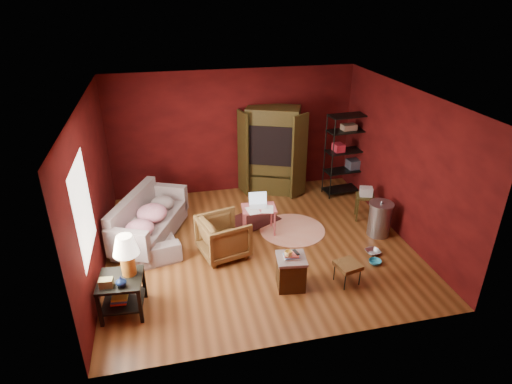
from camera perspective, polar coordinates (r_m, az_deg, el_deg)
room at (r=7.41m, az=0.07°, el=2.06°), size 5.54×5.04×2.84m
sofa at (r=8.26m, az=-13.93°, el=-4.16°), size 0.88×1.93×0.73m
armchair at (r=7.63m, az=-4.37°, el=-5.72°), size 0.91×0.95×0.81m
pet_bowl_steel at (r=8.05m, az=15.39°, el=-7.14°), size 0.27×0.10×0.26m
pet_bowl_turquoise at (r=7.81m, az=15.65°, el=-8.53°), size 0.22×0.09×0.22m
vase at (r=6.39m, az=-17.55°, el=-11.31°), size 0.20×0.20×0.15m
mug at (r=6.66m, az=4.34°, el=-8.12°), size 0.14×0.12×0.12m
side_table at (r=6.52m, az=-17.24°, el=-9.60°), size 0.67×0.67×1.23m
sofa_cushions at (r=8.27m, az=-14.30°, el=-3.82°), size 1.52×2.13×0.83m
hamper at (r=6.94m, az=4.68°, el=-10.49°), size 0.51×0.51×0.64m
footstool at (r=7.13m, az=12.15°, el=-9.63°), size 0.44×0.44×0.37m
rug_round at (r=8.57m, az=4.86°, el=-5.03°), size 1.69×1.69×0.01m
rug_oriental at (r=8.84m, az=-0.72°, el=-3.81°), size 1.31×1.15×0.01m
laptop_desk at (r=8.23m, az=0.38°, el=-2.41°), size 0.68×0.55×0.80m
tv_armoire at (r=9.73m, az=2.20°, el=5.74°), size 1.46×1.18×2.00m
wire_shelving at (r=9.83m, az=12.02°, el=5.32°), size 0.95×0.49×1.88m
small_stand at (r=8.98m, az=14.40°, el=-0.46°), size 0.45×0.45×0.71m
trash_can at (r=8.57m, az=16.15°, el=-3.45°), size 0.61×0.61×0.73m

